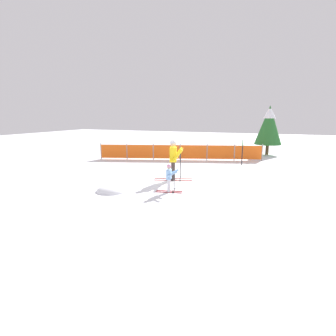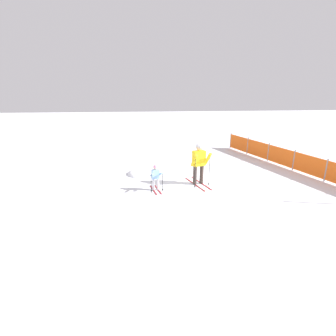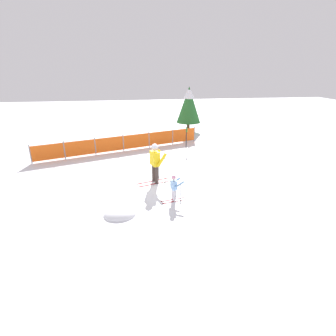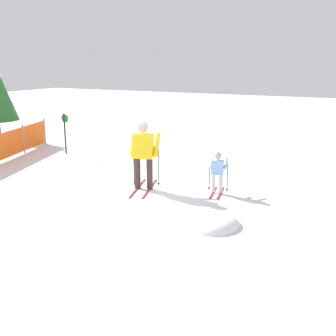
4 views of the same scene
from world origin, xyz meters
The scene contains 5 objects.
ground_plane centered at (0.00, 0.00, 0.00)m, with size 60.00×60.00×0.00m, color white.
skier_adult centered at (-0.10, -0.26, 1.01)m, with size 1.64×0.88×1.71m.
skier_child centered at (0.41, -2.00, 0.58)m, with size 0.97×0.50×1.01m.
safety_fence centered at (-1.50, 4.50, 0.49)m, with size 9.30×3.14×0.98m.
snow_mound centered at (-1.55, -2.73, 0.00)m, with size 1.08×0.92×0.43m, color white.
Camera 2 is at (9.65, -2.31, 3.84)m, focal length 28.00 mm.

